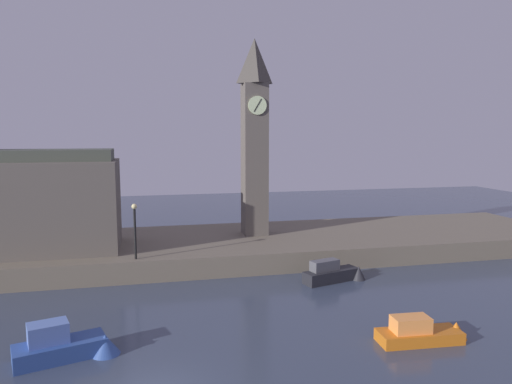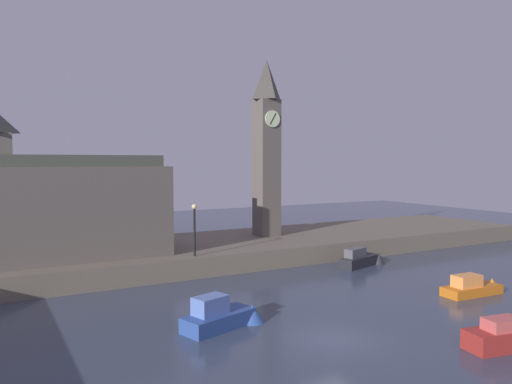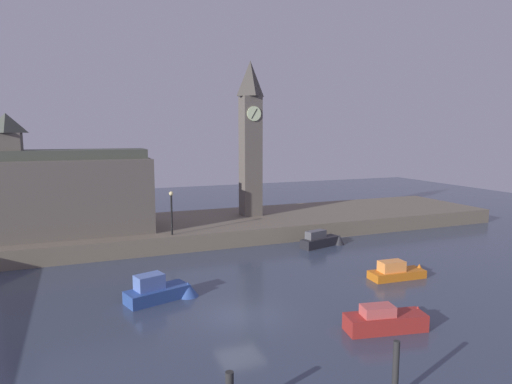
% 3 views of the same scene
% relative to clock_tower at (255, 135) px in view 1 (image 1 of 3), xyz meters
% --- Properties ---
extents(far_embankment, '(70.00, 12.00, 1.50)m').
position_rel_clock_tower_xyz_m(far_embankment, '(-8.70, -0.84, -8.95)').
color(far_embankment, '#6B6051').
rests_on(far_embankment, ground).
extents(clock_tower, '(2.12, 2.17, 15.82)m').
position_rel_clock_tower_xyz_m(clock_tower, '(0.00, 0.00, 0.00)').
color(clock_tower, '#5B544C').
rests_on(clock_tower, far_embankment).
extents(parliament_hall, '(12.33, 6.00, 10.19)m').
position_rel_clock_tower_xyz_m(parliament_hall, '(-17.24, -2.10, -4.61)').
color(parliament_hall, '#5B544C').
rests_on(parliament_hall, far_embankment).
extents(streetlamp, '(0.36, 0.36, 3.72)m').
position_rel_clock_tower_xyz_m(streetlamp, '(-9.51, -6.07, -5.86)').
color(streetlamp, black).
rests_on(streetlamp, far_embankment).
extents(boat_barge_dark, '(4.65, 2.17, 1.54)m').
position_rel_clock_tower_xyz_m(boat_barge_dark, '(3.42, -9.14, -9.15)').
color(boat_barge_dark, '#232328').
rests_on(boat_barge_dark, ground).
extents(boat_patrol_orange, '(4.66, 1.65, 1.48)m').
position_rel_clock_tower_xyz_m(boat_patrol_orange, '(4.12, -18.85, -9.27)').
color(boat_patrol_orange, orange).
rests_on(boat_patrol_orange, ground).
extents(boat_tour_blue, '(4.79, 2.55, 1.72)m').
position_rel_clock_tower_xyz_m(boat_tour_blue, '(-12.24, -16.80, -9.13)').
color(boat_tour_blue, '#2D4C93').
rests_on(boat_tour_blue, ground).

